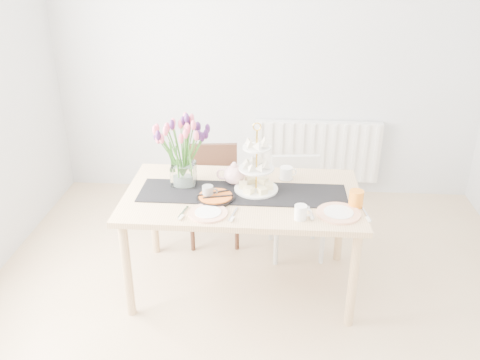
# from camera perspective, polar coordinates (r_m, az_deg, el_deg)

# --- Properties ---
(room_shell) EXTENTS (4.50, 4.50, 4.50)m
(room_shell) POSITION_cam_1_polar(r_m,az_deg,el_deg) (2.61, 1.93, 2.62)
(room_shell) COLOR tan
(room_shell) RESTS_ON ground
(radiator) EXTENTS (1.20, 0.08, 0.60)m
(radiator) POSITION_cam_1_polar(r_m,az_deg,el_deg) (4.97, 8.63, 3.21)
(radiator) COLOR white
(radiator) RESTS_ON room_shell
(dining_table) EXTENTS (1.60, 0.90, 0.75)m
(dining_table) POSITION_cam_1_polar(r_m,az_deg,el_deg) (3.47, 0.30, -2.67)
(dining_table) COLOR tan
(dining_table) RESTS_ON ground
(chair_brown) EXTENTS (0.43, 0.43, 0.79)m
(chair_brown) POSITION_cam_1_polar(r_m,az_deg,el_deg) (4.21, -2.93, -0.70)
(chair_brown) COLOR #351D13
(chair_brown) RESTS_ON ground
(chair_white) EXTENTS (0.44, 0.44, 0.77)m
(chair_white) POSITION_cam_1_polar(r_m,az_deg,el_deg) (4.06, 6.31, -2.08)
(chair_white) COLOR silver
(chair_white) RESTS_ON ground
(table_runner) EXTENTS (1.40, 0.35, 0.01)m
(table_runner) POSITION_cam_1_polar(r_m,az_deg,el_deg) (3.44, 0.30, -1.48)
(table_runner) COLOR black
(table_runner) RESTS_ON dining_table
(tulip_vase) EXTENTS (0.59, 0.59, 0.50)m
(tulip_vase) POSITION_cam_1_polar(r_m,az_deg,el_deg) (3.45, -6.52, 4.26)
(tulip_vase) COLOR silver
(tulip_vase) RESTS_ON dining_table
(cake_stand) EXTENTS (0.30, 0.30, 0.44)m
(cake_stand) POSITION_cam_1_polar(r_m,az_deg,el_deg) (3.42, 1.85, 0.67)
(cake_stand) COLOR gold
(cake_stand) RESTS_ON dining_table
(teapot) EXTENTS (0.25, 0.21, 0.16)m
(teapot) POSITION_cam_1_polar(r_m,az_deg,el_deg) (3.54, -0.66, 0.60)
(teapot) COLOR white
(teapot) RESTS_ON dining_table
(cream_jug) EXTENTS (0.11, 0.11, 0.09)m
(cream_jug) POSITION_cam_1_polar(r_m,az_deg,el_deg) (3.64, 5.20, 0.77)
(cream_jug) COLOR white
(cream_jug) RESTS_ON dining_table
(tart_tin) EXTENTS (0.25, 0.25, 0.03)m
(tart_tin) POSITION_cam_1_polar(r_m,az_deg,el_deg) (3.36, -2.76, -1.98)
(tart_tin) COLOR black
(tart_tin) RESTS_ON dining_table
(mug_grey) EXTENTS (0.09, 0.09, 0.09)m
(mug_grey) POSITION_cam_1_polar(r_m,az_deg,el_deg) (3.37, -3.64, -1.37)
(mug_grey) COLOR gray
(mug_grey) RESTS_ON dining_table
(mug_white) EXTENTS (0.08, 0.08, 0.09)m
(mug_white) POSITION_cam_1_polar(r_m,az_deg,el_deg) (3.14, 6.81, -3.63)
(mug_white) COLOR white
(mug_white) RESTS_ON dining_table
(mug_orange) EXTENTS (0.12, 0.12, 0.11)m
(mug_orange) POSITION_cam_1_polar(r_m,az_deg,el_deg) (3.34, 12.90, -2.06)
(mug_orange) COLOR orange
(mug_orange) RESTS_ON dining_table
(plate_left) EXTENTS (0.29, 0.29, 0.01)m
(plate_left) POSITION_cam_1_polar(r_m,az_deg,el_deg) (3.19, -3.61, -3.72)
(plate_left) COLOR white
(plate_left) RESTS_ON dining_table
(plate_right) EXTENTS (0.32, 0.32, 0.01)m
(plate_right) POSITION_cam_1_polar(r_m,az_deg,el_deg) (3.24, 11.00, -3.67)
(plate_right) COLOR silver
(plate_right) RESTS_ON dining_table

